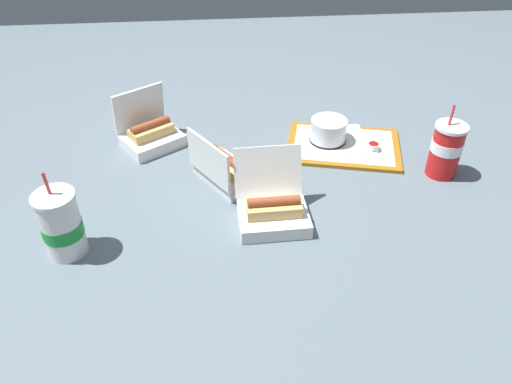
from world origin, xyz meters
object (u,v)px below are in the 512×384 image
(clamshell_hotdog_front, at_px, (272,210))
(soda_cup_back, at_px, (61,225))
(food_tray, at_px, (343,146))
(clamshell_hotdog_right, at_px, (151,134))
(ketchup_cup, at_px, (373,147))
(plastic_fork, at_px, (361,153))
(soda_cup_front, at_px, (446,149))
(cake_container, at_px, (328,131))
(clamshell_hotdog_center, at_px, (225,170))

(clamshell_hotdog_front, bearing_deg, soda_cup_back, 7.13)
(food_tray, bearing_deg, clamshell_hotdog_right, -7.05)
(ketchup_cup, bearing_deg, plastic_fork, 24.11)
(clamshell_hotdog_front, xyz_separation_m, soda_cup_front, (-0.55, -0.18, 0.05))
(cake_container, height_order, clamshell_hotdog_center, clamshell_hotdog_center)
(ketchup_cup, bearing_deg, soda_cup_front, 143.35)
(cake_container, bearing_deg, clamshell_hotdog_front, 58.60)
(ketchup_cup, height_order, soda_cup_front, soda_cup_front)
(clamshell_hotdog_front, bearing_deg, food_tray, -128.58)
(soda_cup_back, height_order, soda_cup_front, soda_cup_back)
(ketchup_cup, distance_m, clamshell_hotdog_right, 0.74)
(soda_cup_front, bearing_deg, cake_container, -33.20)
(plastic_fork, xyz_separation_m, clamshell_hotdog_center, (0.44, 0.09, 0.03))
(clamshell_hotdog_right, relative_size, soda_cup_front, 1.02)
(cake_container, xyz_separation_m, soda_cup_front, (-0.31, 0.20, 0.04))
(soda_cup_back, bearing_deg, clamshell_hotdog_center, -147.08)
(cake_container, relative_size, soda_cup_front, 0.53)
(cake_container, distance_m, soda_cup_back, 0.89)
(cake_container, relative_size, soda_cup_back, 0.51)
(clamshell_hotdog_right, relative_size, clamshell_hotdog_front, 1.16)
(cake_container, xyz_separation_m, clamshell_hotdog_center, (0.35, 0.18, -0.01))
(cake_container, xyz_separation_m, plastic_fork, (-0.09, 0.09, -0.03))
(clamshell_hotdog_right, bearing_deg, ketchup_cup, 170.39)
(food_tray, height_order, soda_cup_front, soda_cup_front)
(clamshell_hotdog_right, height_order, clamshell_hotdog_front, clamshell_hotdog_right)
(plastic_fork, distance_m, soda_cup_front, 0.26)
(ketchup_cup, height_order, soda_cup_back, soda_cup_back)
(clamshell_hotdog_center, distance_m, clamshell_hotdog_front, 0.23)
(clamshell_hotdog_center, bearing_deg, clamshell_hotdog_right, -44.38)
(food_tray, bearing_deg, ketchup_cup, 153.22)
(food_tray, bearing_deg, clamshell_hotdog_front, 51.42)
(plastic_fork, bearing_deg, clamshell_hotdog_center, 21.45)
(cake_container, relative_size, ketchup_cup, 3.07)
(soda_cup_front, bearing_deg, clamshell_hotdog_center, -1.82)
(soda_cup_back, xyz_separation_m, soda_cup_front, (-1.08, -0.25, 0.00))
(cake_container, distance_m, clamshell_hotdog_center, 0.40)
(cake_container, bearing_deg, clamshell_hotdog_center, 27.51)
(cake_container, distance_m, ketchup_cup, 0.16)
(clamshell_hotdog_right, bearing_deg, cake_container, 175.16)
(ketchup_cup, height_order, clamshell_hotdog_front, clamshell_hotdog_front)
(clamshell_hotdog_front, relative_size, soda_cup_front, 0.88)
(soda_cup_back, bearing_deg, cake_container, -149.50)
(plastic_fork, bearing_deg, food_tray, -47.00)
(ketchup_cup, bearing_deg, food_tray, -26.78)
(clamshell_hotdog_front, bearing_deg, clamshell_hotdog_right, -50.62)
(food_tray, relative_size, clamshell_hotdog_right, 1.79)
(soda_cup_back, relative_size, soda_cup_front, 1.04)
(plastic_fork, bearing_deg, clamshell_hotdog_right, -1.95)
(food_tray, relative_size, ketchup_cup, 10.54)
(ketchup_cup, height_order, clamshell_hotdog_center, clamshell_hotdog_center)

